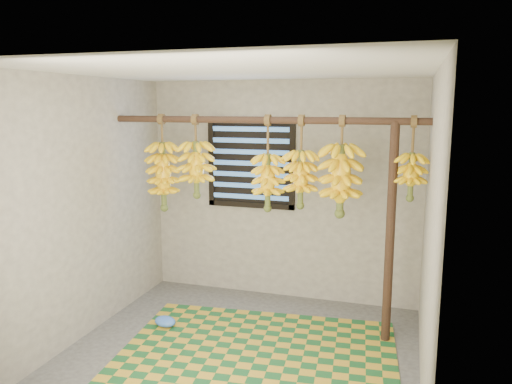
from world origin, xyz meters
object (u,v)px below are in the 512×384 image
at_px(plastic_bag, 165,321).
at_px(support_post, 390,235).
at_px(banana_bunch_b, 196,169).
at_px(banana_bunch_c, 268,182).
at_px(woven_mat, 256,358).
at_px(banana_bunch_f, 411,176).
at_px(banana_bunch_a, 163,176).
at_px(banana_bunch_e, 341,180).
at_px(banana_bunch_d, 301,179).

bearing_deg(plastic_bag, support_post, 9.70).
height_order(support_post, banana_bunch_b, banana_bunch_b).
bearing_deg(support_post, plastic_bag, -170.30).
bearing_deg(banana_bunch_c, woven_mat, -82.23).
bearing_deg(banana_bunch_f, banana_bunch_a, -180.00).
relative_size(woven_mat, banana_bunch_b, 2.92).
distance_m(banana_bunch_b, banana_bunch_c, 0.73).
height_order(woven_mat, banana_bunch_a, banana_bunch_a).
distance_m(plastic_bag, banana_bunch_c, 1.69).
bearing_deg(banana_bunch_a, woven_mat, -29.67).
height_order(banana_bunch_e, banana_bunch_f, same).
relative_size(support_post, banana_bunch_e, 2.21).
bearing_deg(banana_bunch_e, woven_mat, -131.20).
relative_size(banana_bunch_a, banana_bunch_f, 1.32).
distance_m(banana_bunch_a, banana_bunch_e, 1.77).
bearing_deg(support_post, banana_bunch_e, 180.00).
height_order(banana_bunch_c, banana_bunch_f, same).
distance_m(woven_mat, banana_bunch_b, 1.85).
xyz_separation_m(support_post, banana_bunch_e, (-0.45, 0.00, 0.47)).
xyz_separation_m(support_post, banana_bunch_b, (-1.86, 0.00, 0.52)).
bearing_deg(plastic_bag, banana_bunch_f, 9.05).
bearing_deg(woven_mat, banana_bunch_d, 71.64).
height_order(banana_bunch_a, banana_bunch_e, same).
bearing_deg(banana_bunch_e, support_post, -0.00).
xyz_separation_m(support_post, banana_bunch_c, (-1.13, 0.00, 0.42)).
relative_size(support_post, banana_bunch_a, 2.08).
bearing_deg(woven_mat, support_post, 32.89).
distance_m(plastic_bag, banana_bunch_e, 2.17).
height_order(plastic_bag, banana_bunch_e, banana_bunch_e).
bearing_deg(banana_bunch_a, banana_bunch_c, 0.00).
bearing_deg(banana_bunch_a, support_post, 0.00).
bearing_deg(banana_bunch_b, banana_bunch_a, -180.00).
bearing_deg(banana_bunch_d, banana_bunch_a, 180.00).
height_order(support_post, banana_bunch_c, banana_bunch_c).
distance_m(banana_bunch_a, banana_bunch_c, 1.09).
xyz_separation_m(banana_bunch_c, banana_bunch_e, (0.68, 0.00, 0.05)).
height_order(banana_bunch_a, banana_bunch_c, same).
xyz_separation_m(plastic_bag, banana_bunch_e, (1.61, 0.35, 1.41)).
bearing_deg(banana_bunch_f, banana_bunch_d, -180.00).
relative_size(support_post, banana_bunch_b, 2.47).
bearing_deg(support_post, banana_bunch_f, 0.00).
bearing_deg(plastic_bag, banana_bunch_e, 12.34).
relative_size(support_post, banana_bunch_f, 2.74).
height_order(woven_mat, banana_bunch_d, banana_bunch_d).
distance_m(support_post, banana_bunch_b, 1.93).
distance_m(banana_bunch_a, banana_bunch_f, 2.37).
relative_size(banana_bunch_d, banana_bunch_e, 0.94).
relative_size(plastic_bag, banana_bunch_e, 0.26).
xyz_separation_m(support_post, banana_bunch_d, (-0.82, 0.00, 0.47)).
bearing_deg(banana_bunch_d, banana_bunch_b, 180.00).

